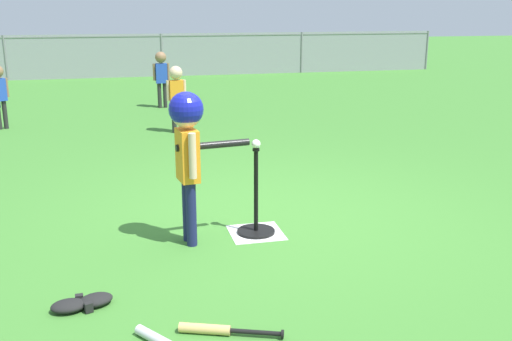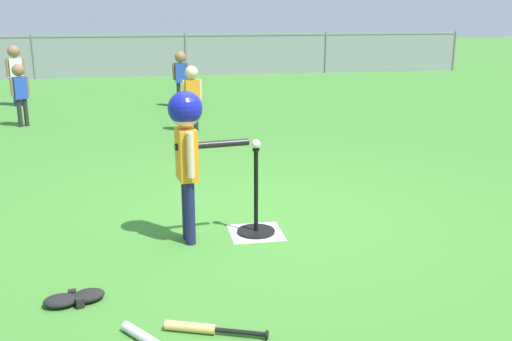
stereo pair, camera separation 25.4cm
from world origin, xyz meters
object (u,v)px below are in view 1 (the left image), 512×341
(baseball_on_tee, at_px, (256,144))
(glove_near_bats, at_px, (69,305))
(fielder_deep_left, at_px, (176,90))
(glove_by_plate, at_px, (95,300))
(spare_bat_wood, at_px, (216,330))
(batting_tee, at_px, (256,219))
(fielder_deep_right, at_px, (161,72))
(batter_child, at_px, (188,137))

(baseball_on_tee, bearing_deg, glove_near_bats, -145.47)
(baseball_on_tee, relative_size, glove_near_bats, 0.32)
(fielder_deep_left, distance_m, glove_by_plate, 5.40)
(baseball_on_tee, relative_size, spare_bat_wood, 0.12)
(batting_tee, relative_size, fielder_deep_right, 0.70)
(baseball_on_tee, distance_m, fielder_deep_left, 4.29)
(batting_tee, relative_size, glove_by_plate, 2.85)
(batting_tee, relative_size, baseball_on_tee, 9.96)
(fielder_deep_right, xyz_separation_m, glove_near_bats, (-1.24, -7.64, -0.64))
(batter_child, xyz_separation_m, glove_by_plate, (-0.73, -0.89, -0.84))
(baseball_on_tee, bearing_deg, batter_child, -172.14)
(spare_bat_wood, xyz_separation_m, glove_by_plate, (-0.69, 0.52, 0.01))
(batting_tee, height_order, baseball_on_tee, baseball_on_tee)
(fielder_deep_right, relative_size, glove_near_bats, 4.59)
(fielder_deep_left, height_order, glove_by_plate, fielder_deep_left)
(fielder_deep_left, relative_size, glove_by_plate, 3.88)
(baseball_on_tee, bearing_deg, glove_by_plate, -143.19)
(fielder_deep_right, distance_m, glove_by_plate, 7.71)
(glove_near_bats, bearing_deg, batting_tee, 34.53)
(fielder_deep_left, bearing_deg, glove_by_plate, -101.91)
(fielder_deep_left, relative_size, spare_bat_wood, 1.68)
(fielder_deep_right, relative_size, fielder_deep_left, 1.04)
(baseball_on_tee, xyz_separation_m, fielder_deep_right, (-0.22, 6.63, -0.10))
(fielder_deep_left, bearing_deg, spare_bat_wood, -94.12)
(batting_tee, xyz_separation_m, fielder_deep_right, (-0.22, 6.63, 0.55))
(glove_by_plate, bearing_deg, fielder_deep_right, 81.91)
(baseball_on_tee, height_order, glove_near_bats, baseball_on_tee)
(glove_by_plate, bearing_deg, batting_tee, 36.81)
(batter_child, distance_m, glove_near_bats, 1.54)
(fielder_deep_left, relative_size, glove_near_bats, 4.40)
(fielder_deep_left, xyz_separation_m, glove_by_plate, (-1.11, -5.25, -0.61))
(batter_child, bearing_deg, fielder_deep_left, 85.11)
(baseball_on_tee, xyz_separation_m, fielder_deep_left, (-0.19, 4.28, -0.13))
(batting_tee, xyz_separation_m, glove_near_bats, (-1.46, -1.00, -0.09))
(fielder_deep_right, height_order, spare_bat_wood, fielder_deep_right)
(batter_child, height_order, spare_bat_wood, batter_child)
(batting_tee, bearing_deg, fielder_deep_right, 91.87)
(batter_child, distance_m, spare_bat_wood, 1.65)
(batter_child, distance_m, fielder_deep_left, 4.38)
(baseball_on_tee, bearing_deg, spare_bat_wood, -112.05)
(fielder_deep_right, height_order, fielder_deep_left, fielder_deep_right)
(batter_child, bearing_deg, glove_near_bats, -134.04)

